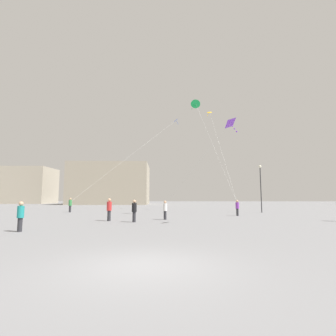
# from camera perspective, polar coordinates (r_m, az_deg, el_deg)

# --- Properties ---
(ground_plane) EXTENTS (300.00, 300.00, 0.00)m
(ground_plane) POSITION_cam_1_polar(r_m,az_deg,el_deg) (7.38, -5.37, -20.43)
(ground_plane) COLOR slate
(person_in_purple) EXTENTS (0.35, 0.35, 1.59)m
(person_in_purple) POSITION_cam_1_polar(r_m,az_deg,el_deg) (27.99, 14.78, -8.20)
(person_in_purple) COLOR #2D2D33
(person_in_purple) RESTS_ON ground_plane
(person_in_white) EXTENTS (0.34, 0.34, 1.57)m
(person_in_white) POSITION_cam_1_polar(r_m,az_deg,el_deg) (22.23, -0.64, -8.91)
(person_in_white) COLOR #2D2D33
(person_in_white) RESTS_ON ground_plane
(person_in_teal) EXTENTS (0.35, 0.35, 1.60)m
(person_in_teal) POSITION_cam_1_polar(r_m,az_deg,el_deg) (16.33, -29.33, -8.88)
(person_in_teal) COLOR #2D2D33
(person_in_teal) RESTS_ON ground_plane
(person_in_red) EXTENTS (0.38, 0.38, 1.77)m
(person_in_red) POSITION_cam_1_polar(r_m,az_deg,el_deg) (21.46, -12.63, -8.56)
(person_in_red) COLOR #2D2D33
(person_in_red) RESTS_ON ground_plane
(person_in_green) EXTENTS (0.40, 0.40, 1.82)m
(person_in_green) POSITION_cam_1_polar(r_m,az_deg,el_deg) (36.06, -20.43, -7.40)
(person_in_green) COLOR #2D2D33
(person_in_green) RESTS_ON ground_plane
(person_in_black) EXTENTS (0.36, 0.36, 1.66)m
(person_in_black) POSITION_cam_1_polar(r_m,az_deg,el_deg) (20.07, -7.33, -8.98)
(person_in_black) COLOR #2D2D33
(person_in_black) RESTS_ON ground_plane
(kite_emerald_diamond) EXTENTS (4.65, 1.09, 11.20)m
(kite_emerald_diamond) POSITION_cam_1_polar(r_m,az_deg,el_deg) (29.78, 6.06, 13.48)
(kite_emerald_diamond) COLOR green
(kite_amber_diamond) EXTENTS (1.76, 10.84, 13.35)m
(kite_amber_diamond) POSITION_cam_1_polar(r_m,az_deg,el_deg) (39.55, 9.11, 11.36)
(kite_amber_diamond) COLOR yellow
(kite_cobalt_delta) EXTENTS (13.96, 10.48, 13.86)m
(kite_cobalt_delta) POSITION_cam_1_polar(r_m,az_deg,el_deg) (44.53, 0.96, 9.74)
(kite_cobalt_delta) COLOR blue
(kite_violet_delta) EXTENTS (5.16, 5.15, 5.87)m
(kite_violet_delta) POSITION_cam_1_polar(r_m,az_deg,el_deg) (18.79, 12.97, 9.03)
(kite_violet_delta) COLOR purple
(building_left_hall) EXTENTS (26.39, 14.43, 12.04)m
(building_left_hall) POSITION_cam_1_polar(r_m,az_deg,el_deg) (103.82, -30.54, -3.32)
(building_left_hall) COLOR #B2A893
(building_left_hall) RESTS_ON ground_plane
(building_centre_hall) EXTENTS (23.15, 19.27, 11.84)m
(building_centre_hall) POSITION_cam_1_polar(r_m,az_deg,el_deg) (81.18, -12.12, -3.50)
(building_centre_hall) COLOR #A39984
(building_centre_hall) RESTS_ON ground_plane
(lamppost_east) EXTENTS (0.36, 0.36, 5.95)m
(lamppost_east) POSITION_cam_1_polar(r_m,az_deg,el_deg) (35.26, 19.42, -2.75)
(lamppost_east) COLOR #2D2D30
(lamppost_east) RESTS_ON ground_plane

